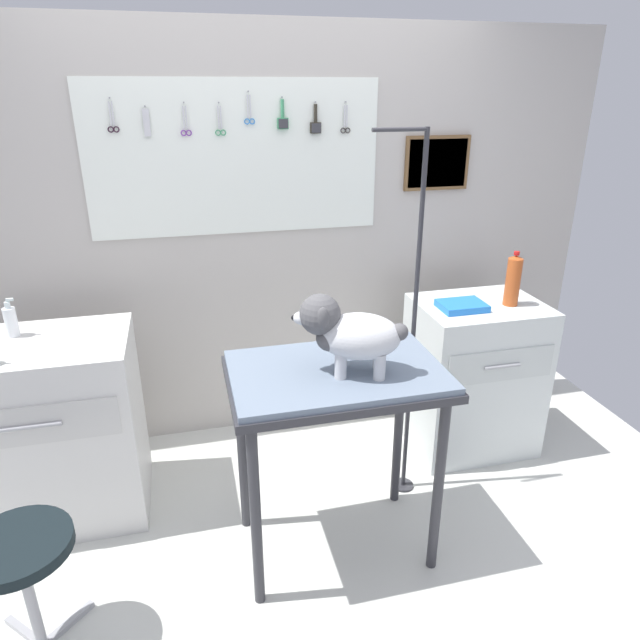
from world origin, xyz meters
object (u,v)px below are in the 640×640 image
at_px(stool, 20,561).
at_px(shampoo_bottle, 11,321).
at_px(grooming_arm, 411,340).
at_px(cabinet_right, 473,376).
at_px(counter_left, 53,430).
at_px(dog, 348,332).
at_px(grooming_table, 336,393).
at_px(soda_bottle, 513,280).

height_order(stool, shampoo_bottle, shampoo_bottle).
bearing_deg(grooming_arm, cabinet_right, 29.54).
relative_size(counter_left, cabinet_right, 1.04).
bearing_deg(dog, shampoo_bottle, 152.85).
bearing_deg(grooming_table, dog, -50.69).
height_order(dog, soda_bottle, dog).
distance_m(cabinet_right, shampoo_bottle, 2.40).
bearing_deg(stool, shampoo_bottle, 98.41).
xyz_separation_m(grooming_table, counter_left, (-1.25, 0.57, -0.35)).
xyz_separation_m(cabinet_right, stool, (-2.20, -0.86, -0.01)).
relative_size(stool, shampoo_bottle, 2.87).
bearing_deg(shampoo_bottle, cabinet_right, -1.51).
bearing_deg(stool, grooming_table, 11.57).
bearing_deg(stool, cabinet_right, 21.28).
xyz_separation_m(grooming_arm, shampoo_bottle, (-1.81, 0.36, 0.13)).
xyz_separation_m(dog, counter_left, (-1.28, 0.61, -0.63)).
xyz_separation_m(grooming_arm, dog, (-0.42, -0.35, 0.23)).
height_order(grooming_table, grooming_arm, grooming_arm).
relative_size(grooming_arm, soda_bottle, 6.15).
height_order(grooming_arm, shampoo_bottle, grooming_arm).
bearing_deg(grooming_arm, dog, -140.48).
relative_size(cabinet_right, stool, 1.69).
bearing_deg(stool, grooming_arm, 18.43).
xyz_separation_m(stool, shampoo_bottle, (-0.14, 0.92, 0.55)).
height_order(dog, cabinet_right, dog).
height_order(shampoo_bottle, soda_bottle, soda_bottle).
relative_size(dog, soda_bottle, 1.49).
height_order(stool, soda_bottle, soda_bottle).
xyz_separation_m(cabinet_right, soda_bottle, (0.14, -0.05, 0.58)).
height_order(grooming_table, dog, dog).
height_order(grooming_table, counter_left, same).
height_order(grooming_table, shampoo_bottle, shampoo_bottle).
distance_m(stool, soda_bottle, 2.55).
bearing_deg(grooming_arm, soda_bottle, 20.45).
relative_size(grooming_table, soda_bottle, 3.09).
height_order(grooming_arm, stool, grooming_arm).
xyz_separation_m(dog, shampoo_bottle, (-1.38, 0.71, -0.10)).
height_order(counter_left, cabinet_right, counter_left).
bearing_deg(cabinet_right, stool, -158.72).
bearing_deg(soda_bottle, grooming_table, -153.64).
relative_size(grooming_table, counter_left, 1.00).
relative_size(grooming_table, cabinet_right, 1.04).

